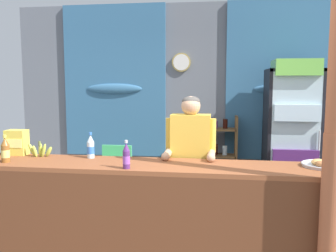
# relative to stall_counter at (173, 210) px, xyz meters

# --- Properties ---
(ground_plane) EXTENTS (7.10, 7.10, 0.00)m
(ground_plane) POSITION_rel_stall_counter_xyz_m (-0.05, 0.71, -0.62)
(ground_plane) COLOR slate
(back_wall_curtained) EXTENTS (5.27, 0.22, 2.87)m
(back_wall_curtained) POSITION_rel_stall_counter_xyz_m (-0.02, 2.39, 0.86)
(back_wall_curtained) COLOR slate
(back_wall_curtained) RESTS_ON ground
(stall_counter) EXTENTS (3.95, 0.57, 0.99)m
(stall_counter) POSITION_rel_stall_counter_xyz_m (0.00, 0.00, 0.00)
(stall_counter) COLOR brown
(stall_counter) RESTS_ON ground
(timber_post) EXTENTS (0.17, 0.15, 2.70)m
(timber_post) POSITION_rel_stall_counter_xyz_m (1.23, -0.25, 0.68)
(timber_post) COLOR #995133
(timber_post) RESTS_ON ground
(drink_fridge) EXTENTS (0.66, 0.68, 2.00)m
(drink_fridge) POSITION_rel_stall_counter_xyz_m (1.32, 1.83, 0.48)
(drink_fridge) COLOR black
(drink_fridge) RESTS_ON ground
(bottle_shelf_rack) EXTENTS (0.48, 0.28, 1.26)m
(bottle_shelf_rack) POSITION_rel_stall_counter_xyz_m (0.40, 2.10, 0.04)
(bottle_shelf_rack) COLOR brown
(bottle_shelf_rack) RESTS_ON ground
(plastic_lawn_chair) EXTENTS (0.44, 0.44, 0.86)m
(plastic_lawn_chair) POSITION_rel_stall_counter_xyz_m (-1.01, 1.66, -0.12)
(plastic_lawn_chair) COLOR #4CC675
(plastic_lawn_chair) RESTS_ON ground
(shopkeeper) EXTENTS (0.50, 0.42, 1.59)m
(shopkeeper) POSITION_rel_stall_counter_xyz_m (0.11, 0.54, 0.38)
(shopkeeper) COLOR #28282D
(shopkeeper) RESTS_ON ground
(soda_bottle_iced_tea) EXTENTS (0.08, 0.08, 0.25)m
(soda_bottle_iced_tea) POSITION_rel_stall_counter_xyz_m (-1.54, 0.00, 0.48)
(soda_bottle_iced_tea) COLOR brown
(soda_bottle_iced_tea) RESTS_ON stall_counter
(soda_bottle_grape_soda) EXTENTS (0.06, 0.06, 0.24)m
(soda_bottle_grape_soda) POSITION_rel_stall_counter_xyz_m (-0.38, -0.09, 0.48)
(soda_bottle_grape_soda) COLOR #56286B
(soda_bottle_grape_soda) RESTS_ON stall_counter
(soda_bottle_water) EXTENTS (0.07, 0.07, 0.25)m
(soda_bottle_water) POSITION_rel_stall_counter_xyz_m (-0.84, 0.29, 0.48)
(soda_bottle_water) COLOR silver
(soda_bottle_water) RESTS_ON stall_counter
(snack_box_instant_noodle) EXTENTS (0.20, 0.14, 0.25)m
(snack_box_instant_noodle) POSITION_rel_stall_counter_xyz_m (-1.63, 0.34, 0.50)
(snack_box_instant_noodle) COLOR #EAD14C
(snack_box_instant_noodle) RESTS_ON stall_counter
(pastry_tray) EXTENTS (0.36, 0.36, 0.07)m
(pastry_tray) POSITION_rel_stall_counter_xyz_m (1.29, 0.23, 0.40)
(pastry_tray) COLOR #BCBCC1
(pastry_tray) RESTS_ON stall_counter
(banana_bunch) EXTENTS (0.27, 0.07, 0.16)m
(banana_bunch) POSITION_rel_stall_counter_xyz_m (-1.36, 0.28, 0.44)
(banana_bunch) COLOR #B7C647
(banana_bunch) RESTS_ON stall_counter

